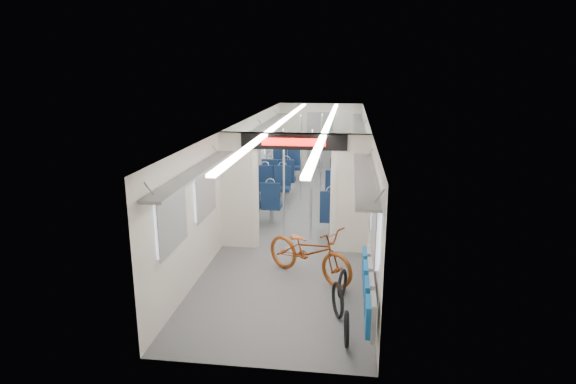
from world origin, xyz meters
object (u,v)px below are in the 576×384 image
(stanchion_near_right, at_px, (311,186))
(stanchion_far_right, at_px, (321,157))
(bicycle, at_px, (309,251))
(seat_bay_near_left, at_px, (268,191))
(bike_hoop_b, at_px, (338,302))
(seat_bay_near_right, at_px, (343,200))
(stanchion_far_left, at_px, (301,158))
(stanchion_near_left, at_px, (284,184))
(seat_bay_far_left, at_px, (283,168))
(bike_hoop_a, at_px, (347,331))
(bike_hoop_c, at_px, (342,285))
(flip_bench, at_px, (368,287))
(seat_bay_far_right, at_px, (345,167))

(stanchion_near_right, bearing_deg, stanchion_far_right, 89.99)
(bicycle, distance_m, seat_bay_near_left, 3.97)
(bike_hoop_b, xyz_separation_m, seat_bay_near_right, (-0.00, 4.36, 0.32))
(stanchion_far_right, bearing_deg, stanchion_far_left, -149.73)
(stanchion_far_left, bearing_deg, seat_bay_near_left, -119.35)
(stanchion_far_right, bearing_deg, stanchion_near_left, -99.80)
(seat_bay_far_left, relative_size, stanchion_near_left, 0.93)
(stanchion_far_right, bearing_deg, bicycle, -88.58)
(bike_hoop_a, xyz_separation_m, stanchion_far_right, (-0.79, 7.32, 0.94))
(bike_hoop_c, xyz_separation_m, stanchion_far_left, (-1.23, 5.65, 0.95))
(seat_bay_near_left, relative_size, stanchion_near_right, 0.89)
(stanchion_far_left, bearing_deg, bike_hoop_a, -79.41)
(flip_bench, bearing_deg, stanchion_far_left, 103.86)
(flip_bench, height_order, stanchion_near_left, stanchion_near_left)
(bike_hoop_a, xyz_separation_m, seat_bay_near_left, (-2.01, 5.77, 0.33))
(flip_bench, bearing_deg, seat_bay_far_right, 92.79)
(flip_bench, distance_m, stanchion_near_right, 3.58)
(stanchion_far_right, bearing_deg, seat_bay_far_left, 134.91)
(bike_hoop_b, relative_size, stanchion_near_left, 0.23)
(seat_bay_near_left, height_order, seat_bay_far_right, seat_bay_near_left)
(bike_hoop_b, relative_size, bike_hoop_c, 1.15)
(bike_hoop_b, height_order, seat_bay_far_left, seat_bay_far_left)
(bike_hoop_c, distance_m, stanchion_far_right, 6.07)
(seat_bay_near_left, height_order, stanchion_far_left, stanchion_far_left)
(bicycle, distance_m, bike_hoop_c, 0.93)
(seat_bay_far_left, xyz_separation_m, stanchion_near_right, (1.22, -4.61, 0.60))
(stanchion_near_left, bearing_deg, bicycle, -70.32)
(bicycle, height_order, stanchion_near_right, stanchion_near_right)
(bicycle, bearing_deg, bike_hoop_c, -105.02)
(bicycle, distance_m, flip_bench, 1.76)
(bicycle, height_order, seat_bay_near_right, seat_bay_near_right)
(flip_bench, relative_size, stanchion_far_right, 0.90)
(flip_bench, bearing_deg, bike_hoop_b, 156.98)
(seat_bay_near_left, relative_size, stanchion_far_left, 0.89)
(bicycle, relative_size, stanchion_far_left, 0.78)
(stanchion_near_left, height_order, stanchion_far_right, same)
(seat_bay_far_left, distance_m, seat_bay_far_right, 1.97)
(bike_hoop_b, height_order, seat_bay_near_left, seat_bay_near_left)
(bicycle, distance_m, stanchion_near_right, 2.01)
(seat_bay_far_right, height_order, stanchion_far_left, stanchion_far_left)
(seat_bay_far_right, bearing_deg, stanchion_far_right, -109.40)
(stanchion_near_right, xyz_separation_m, stanchion_far_left, (-0.52, 3.08, 0.00))
(flip_bench, relative_size, stanchion_far_left, 0.90)
(bike_hoop_a, xyz_separation_m, stanchion_far_left, (-1.31, 7.01, 0.94))
(seat_bay_far_right, relative_size, stanchion_far_left, 0.84)
(stanchion_near_left, relative_size, stanchion_far_right, 1.00)
(seat_bay_near_right, xyz_separation_m, stanchion_near_left, (-1.22, -1.08, 0.59))
(bike_hoop_a, bearing_deg, flip_bench, 63.29)
(seat_bay_near_left, bearing_deg, seat_bay_near_right, -20.04)
(stanchion_near_left, bearing_deg, stanchion_far_right, 80.20)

